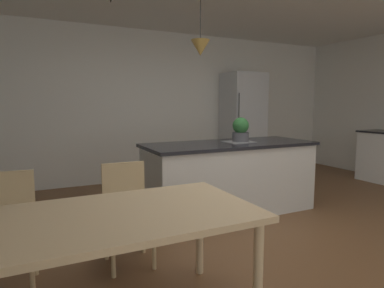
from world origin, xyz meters
TOP-DOWN VIEW (x-y plane):
  - ground_plane at (0.00, 0.00)m, footprint 10.00×8.40m
  - wall_back_kitchen at (0.00, 3.26)m, footprint 10.00×0.12m
  - dining_table at (-1.73, -0.65)m, footprint 2.04×0.93m
  - chair_far_left at (-2.19, 0.19)m, footprint 0.43×0.43m
  - chair_far_right at (-1.27, 0.19)m, footprint 0.41×0.41m
  - kitchen_island at (0.27, 0.97)m, footprint 2.20×0.87m
  - refrigerator at (1.77, 2.86)m, footprint 0.73×0.67m
  - pendant_over_island_main at (-0.16, 0.97)m, footprint 0.22×0.22m
  - potted_plant_on_island at (0.43, 0.97)m, footprint 0.21×0.21m

SIDE VIEW (x-z plane):
  - ground_plane at x=0.00m, z-range -0.04..0.00m
  - kitchen_island at x=0.27m, z-range 0.01..0.92m
  - chair_far_left at x=-2.19m, z-range 0.04..0.91m
  - chair_far_right at x=-1.27m, z-range 0.04..0.91m
  - dining_table at x=-1.73m, z-range 0.31..1.05m
  - refrigerator at x=1.77m, z-range 0.00..1.99m
  - potted_plant_on_island at x=0.43m, z-range 0.90..1.21m
  - wall_back_kitchen at x=0.00m, z-range 0.00..2.70m
  - pendant_over_island_main at x=-0.16m, z-range 1.67..2.42m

